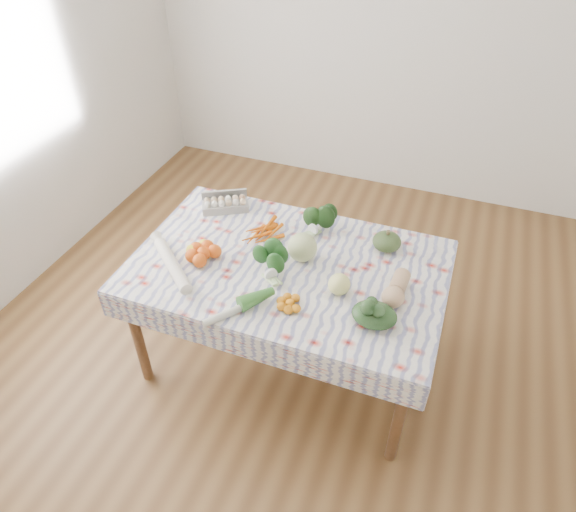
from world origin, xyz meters
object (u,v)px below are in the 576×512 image
(kabocha_squash, at_px, (387,241))
(grapefruit, at_px, (339,284))
(egg_carton, at_px, (225,205))
(dining_table, at_px, (288,276))
(butternut_squash, at_px, (397,288))
(cabbage, at_px, (302,247))

(kabocha_squash, xyz_separation_m, grapefruit, (-0.15, -0.43, 0.00))
(egg_carton, bearing_deg, grapefruit, -57.42)
(grapefruit, bearing_deg, dining_table, 159.98)
(dining_table, bearing_deg, kabocha_squash, 34.21)
(kabocha_squash, height_order, grapefruit, grapefruit)
(butternut_squash, distance_m, grapefruit, 0.28)
(egg_carton, relative_size, grapefruit, 2.48)
(egg_carton, relative_size, kabocha_squash, 1.76)
(egg_carton, relative_size, cabbage, 1.75)
(dining_table, bearing_deg, butternut_squash, -3.81)
(kabocha_squash, xyz_separation_m, cabbage, (-0.41, -0.24, 0.03))
(kabocha_squash, relative_size, grapefruit, 1.41)
(dining_table, xyz_separation_m, cabbage, (0.05, 0.07, 0.16))
(egg_carton, height_order, kabocha_squash, kabocha_squash)
(dining_table, xyz_separation_m, grapefruit, (0.31, -0.11, 0.14))
(dining_table, height_order, kabocha_squash, kabocha_squash)
(kabocha_squash, bearing_deg, butternut_squash, -70.64)
(kabocha_squash, relative_size, butternut_squash, 0.65)
(egg_carton, distance_m, grapefruit, 0.97)
(grapefruit, bearing_deg, butternut_squash, 15.46)
(dining_table, distance_m, cabbage, 0.19)
(dining_table, relative_size, cabbage, 10.08)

